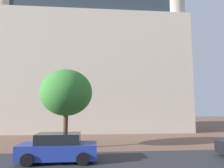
% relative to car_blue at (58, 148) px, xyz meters
% --- Properties ---
extents(ground_plane, '(120.00, 120.00, 0.00)m').
position_rel_car_blue_xyz_m(ground_plane, '(3.05, 1.04, -0.72)').
color(ground_plane, brown).
extents(landmark_building, '(24.32, 11.16, 33.59)m').
position_rel_car_blue_xyz_m(landmark_building, '(1.86, 17.19, 9.02)').
color(landmark_building, beige).
rests_on(landmark_building, ground_plane).
extents(car_blue, '(4.09, 1.92, 1.50)m').
position_rel_car_blue_xyz_m(car_blue, '(0.00, 0.00, 0.00)').
color(car_blue, '#23389E').
rests_on(car_blue, ground_plane).
extents(tree_curb_far, '(3.73, 3.73, 5.67)m').
position_rel_car_blue_xyz_m(tree_curb_far, '(-0.10, 3.61, 3.26)').
color(tree_curb_far, '#4C3823').
rests_on(tree_curb_far, ground_plane).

